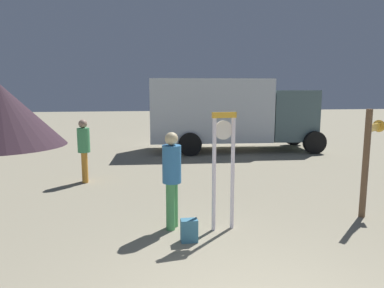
{
  "coord_description": "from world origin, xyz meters",
  "views": [
    {
      "loc": [
        -1.17,
        -3.04,
        2.52
      ],
      "look_at": [
        0.12,
        5.45,
        1.2
      ],
      "focal_mm": 32.98,
      "sensor_mm": 36.0,
      "label": 1
    }
  ],
  "objects": [
    {
      "name": "person_near_clock",
      "position": [
        -0.6,
        3.14,
        0.99
      ],
      "size": [
        0.34,
        0.34,
        1.78
      ],
      "color": "#499955",
      "rests_on": "ground_plane"
    },
    {
      "name": "arrow_sign",
      "position": [
        3.48,
        3.35,
        1.41
      ],
      "size": [
        0.88,
        0.76,
        2.16
      ],
      "color": "brown",
      "rests_on": "ground_plane"
    },
    {
      "name": "backpack",
      "position": [
        -0.37,
        2.51,
        0.19
      ],
      "size": [
        0.28,
        0.22,
        0.39
      ],
      "color": "teal",
      "rests_on": "ground_plane"
    },
    {
      "name": "standing_clock",
      "position": [
        0.31,
        2.96,
        1.28
      ],
      "size": [
        0.44,
        0.14,
        2.14
      ],
      "color": "white",
      "rests_on": "ground_plane"
    },
    {
      "name": "person_distant",
      "position": [
        -2.66,
        6.77,
        0.97
      ],
      "size": [
        0.33,
        0.33,
        1.73
      ],
      "color": "#C8822D",
      "rests_on": "ground_plane"
    },
    {
      "name": "dome_tent",
      "position": [
        -7.33,
        13.91,
        1.44
      ],
      "size": [
        5.66,
        5.66,
        2.88
      ],
      "color": "#33212B",
      "rests_on": "ground_plane"
    },
    {
      "name": "box_truck_near",
      "position": [
        2.54,
        11.27,
        1.63
      ],
      "size": [
        7.09,
        2.87,
        2.96
      ],
      "color": "silver",
      "rests_on": "ground_plane"
    }
  ]
}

